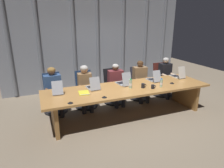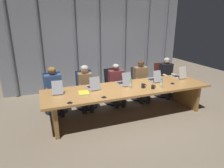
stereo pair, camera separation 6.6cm
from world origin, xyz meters
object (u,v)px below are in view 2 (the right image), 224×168
Objects in this scene: office_chair_right_end at (163,83)px; person_center at (117,82)px; laptop_center at (124,82)px; office_chair_left_mid at (86,93)px; laptop_right_mid at (154,79)px; spiral_notepad at (84,93)px; water_bottle_primary at (162,83)px; conference_mic_left_side at (173,83)px; office_chair_left_end at (55,97)px; conference_mic_right_side at (70,102)px; water_bottle_secondary at (131,84)px; person_right_mid at (142,79)px; laptop_right_end at (179,75)px; person_left_mid at (86,85)px; coffee_mug_near at (143,86)px; person_left_end at (54,88)px; person_right_end at (167,75)px; coffee_mug_far at (153,87)px; office_chair_center at (114,90)px; conference_mic_middle at (104,97)px; office_chair_right_mid at (140,87)px; laptop_left_end at (57,90)px; laptop_left_mid at (93,86)px.

person_center is (-1.62, -0.16, 0.27)m from office_chair_right_end.
office_chair_left_mid is at bearing 43.62° from laptop_center.
spiral_notepad is at bearing 95.16° from laptop_right_mid.
water_bottle_primary reaches higher than conference_mic_left_side.
conference_mic_right_side is (0.18, -1.37, 0.38)m from office_chair_left_end.
water_bottle_secondary reaches higher than water_bottle_primary.
laptop_right_end is at bearing 65.17° from person_right_mid.
person_left_mid is 1.35m from conference_mic_right_side.
coffee_mug_near is at bearing -178.57° from conference_mic_left_side.
office_chair_right_end is 3.30m from person_left_end.
spiral_notepad is (-1.10, -0.77, 0.10)m from person_center.
person_right_end is 10.78× the size of conference_mic_right_side.
person_left_end reaches higher than coffee_mug_far.
office_chair_center reaches higher than coffee_mug_far.
water_bottle_secondary is 0.52m from coffee_mug_far.
person_center reaches higher than spiral_notepad.
water_bottle_primary is 1.92× the size of conference_mic_middle.
person_right_end is 8.87× the size of coffee_mug_near.
spiral_notepad is at bearing -61.12° from office_chair_right_mid.
laptop_center is 4.20× the size of conference_mic_middle.
coffee_mug_near is 1.22× the size of conference_mic_middle.
person_right_mid is (1.64, 0.00, -0.01)m from person_left_mid.
conference_mic_right_side is at bearing 109.77° from laptop_center.
person_left_mid is 1.03× the size of person_center.
water_bottle_primary is (-0.90, -1.20, 0.46)m from office_chair_right_end.
office_chair_right_mid is (1.65, -0.00, -0.01)m from office_chair_left_mid.
office_chair_right_mid is 6.94× the size of coffee_mug_near.
office_chair_right_end is at bearing 31.81° from water_bottle_secondary.
person_center is (0.88, 0.00, -0.02)m from person_left_mid.
coffee_mug_far reaches higher than spiral_notepad.
laptop_left_end is 2.46m from laptop_right_mid.
laptop_right_mid is 3.16× the size of coffee_mug_near.
coffee_mug_near is at bearing -0.10° from spiral_notepad.
person_right_end reaches higher than office_chair_right_end.
laptop_right_end is (1.68, 0.03, 0.00)m from laptop_center.
person_left_mid is at bearing 85.50° from person_left_end.
laptop_left_end is 4.04× the size of conference_mic_right_side.
office_chair_left_mid is (0.81, -0.00, -0.01)m from office_chair_left_end.
laptop_left_mid is at bearing 88.75° from laptop_right_mid.
person_left_mid is (0.77, -0.16, 0.30)m from office_chair_left_end.
water_bottle_secondary is at bearing 14.06° from conference_mic_right_side.
spiral_notepad is at bearing 176.46° from conference_mic_left_side.
person_right_mid reaches higher than coffee_mug_near.
laptop_right_end is 2.60m from office_chair_left_mid.
laptop_right_end is 1.30m from coffee_mug_far.
conference_mic_middle is (-1.24, -0.11, -0.03)m from coffee_mug_far.
office_chair_left_end is 3.32m from person_right_end.
laptop_right_end is 4.01× the size of conference_mic_left_side.
laptop_left_mid is 3.85× the size of conference_mic_left_side.
person_right_mid is 10.48× the size of conference_mic_right_side.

